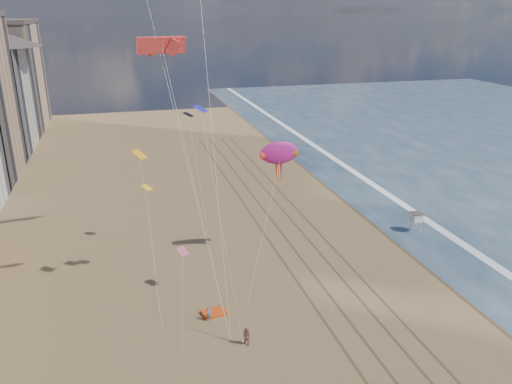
{
  "coord_description": "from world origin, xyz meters",
  "views": [
    {
      "loc": [
        -18.84,
        -25.56,
        29.0
      ],
      "look_at": [
        -4.72,
        26.0,
        9.5
      ],
      "focal_mm": 35.0,
      "sensor_mm": 36.0,
      "label": 1
    }
  ],
  "objects_px": {
    "show_kite": "(279,153)",
    "lifeguard_stand": "(416,217)",
    "kite_flyer_a": "(209,314)",
    "kite_flyer_b": "(247,337)",
    "grounded_kite": "(214,313)"
  },
  "relations": [
    {
      "from": "show_kite",
      "to": "kite_flyer_a",
      "type": "height_order",
      "value": "show_kite"
    },
    {
      "from": "grounded_kite",
      "to": "kite_flyer_a",
      "type": "relative_size",
      "value": 1.57
    },
    {
      "from": "kite_flyer_a",
      "to": "lifeguard_stand",
      "type": "bearing_deg",
      "value": -9.66
    },
    {
      "from": "kite_flyer_b",
      "to": "kite_flyer_a",
      "type": "bearing_deg",
      "value": 167.96
    },
    {
      "from": "kite_flyer_a",
      "to": "kite_flyer_b",
      "type": "relative_size",
      "value": 0.84
    },
    {
      "from": "grounded_kite",
      "to": "kite_flyer_b",
      "type": "height_order",
      "value": "kite_flyer_b"
    },
    {
      "from": "kite_flyer_a",
      "to": "show_kite",
      "type": "bearing_deg",
      "value": 14.29
    },
    {
      "from": "grounded_kite",
      "to": "kite_flyer_b",
      "type": "distance_m",
      "value": 6.15
    },
    {
      "from": "show_kite",
      "to": "lifeguard_stand",
      "type": "bearing_deg",
      "value": 5.03
    },
    {
      "from": "lifeguard_stand",
      "to": "kite_flyer_a",
      "type": "distance_m",
      "value": 34.26
    },
    {
      "from": "lifeguard_stand",
      "to": "show_kite",
      "type": "xyz_separation_m",
      "value": [
        -20.69,
        -1.82,
        11.18
      ]
    },
    {
      "from": "lifeguard_stand",
      "to": "show_kite",
      "type": "relative_size",
      "value": 0.17
    },
    {
      "from": "grounded_kite",
      "to": "show_kite",
      "type": "distance_m",
      "value": 19.72
    },
    {
      "from": "lifeguard_stand",
      "to": "kite_flyer_a",
      "type": "xyz_separation_m",
      "value": [
        -31.49,
        -13.42,
        -1.38
      ]
    },
    {
      "from": "kite_flyer_a",
      "to": "kite_flyer_b",
      "type": "bearing_deg",
      "value": -94.16
    }
  ]
}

